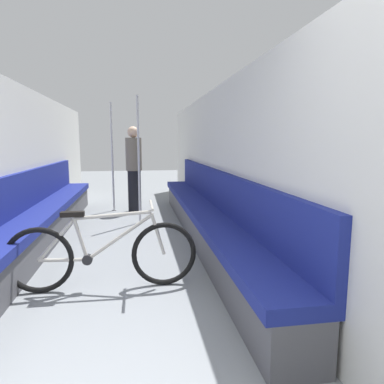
{
  "coord_description": "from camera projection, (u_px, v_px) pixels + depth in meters",
  "views": [
    {
      "loc": [
        0.19,
        -1.01,
        1.34
      ],
      "look_at": [
        0.87,
        3.24,
        0.7
      ],
      "focal_mm": 32.0,
      "sensor_mm": 36.0,
      "label": 1
    }
  ],
  "objects": [
    {
      "name": "wall_left",
      "position": [
        8.0,
        166.0,
        4.11
      ],
      "size": [
        0.1,
        10.01,
        2.08
      ],
      "primitive_type": "cube",
      "color": "silver",
      "rests_on": "ground"
    },
    {
      "name": "wall_right",
      "position": [
        225.0,
        164.0,
        4.54
      ],
      "size": [
        0.1,
        10.01,
        2.08
      ],
      "primitive_type": "cube",
      "color": "silver",
      "rests_on": "ground"
    },
    {
      "name": "bench_seat_row_left",
      "position": [
        37.0,
        223.0,
        4.36
      ],
      "size": [
        0.46,
        5.85,
        0.95
      ],
      "color": "#4C4C51",
      "rests_on": "ground"
    },
    {
      "name": "bench_seat_row_right",
      "position": [
        205.0,
        217.0,
        4.7
      ],
      "size": [
        0.46,
        5.85,
        0.95
      ],
      "color": "#4C4C51",
      "rests_on": "ground"
    },
    {
      "name": "bicycle",
      "position": [
        103.0,
        254.0,
        3.09
      ],
      "size": [
        1.7,
        0.46,
        0.78
      ],
      "rotation": [
        0.0,
        0.0,
        -0.17
      ],
      "color": "black",
      "rests_on": "ground"
    },
    {
      "name": "grab_pole_near",
      "position": [
        139.0,
        162.0,
        5.52
      ],
      "size": [
        0.08,
        0.08,
        2.06
      ],
      "color": "gray",
      "rests_on": "ground"
    },
    {
      "name": "grab_pole_far",
      "position": [
        112.0,
        159.0,
        6.54
      ],
      "size": [
        0.08,
        0.08,
        2.06
      ],
      "color": "gray",
      "rests_on": "ground"
    },
    {
      "name": "passenger_standing",
      "position": [
        134.0,
        168.0,
        6.48
      ],
      "size": [
        0.3,
        0.3,
        1.62
      ],
      "rotation": [
        0.0,
        0.0,
        0.87
      ],
      "color": "black",
      "rests_on": "ground"
    }
  ]
}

